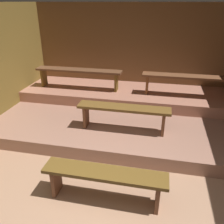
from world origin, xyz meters
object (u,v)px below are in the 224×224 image
object	(u,v)px
bench_floor_center	(105,177)
bench_lower_center	(124,111)
bench_middle_left	(79,73)
bench_middle_right	(190,79)

from	to	relation	value
bench_floor_center	bench_lower_center	bearing A→B (deg)	90.32
bench_floor_center	bench_middle_left	world-z (taller)	bench_middle_left
bench_middle_left	bench_middle_right	xyz separation A→B (m)	(2.62, 0.00, 0.00)
bench_middle_left	bench_middle_right	world-z (taller)	same
bench_floor_center	bench_middle_right	distance (m)	3.25
bench_floor_center	bench_middle_right	bearing A→B (deg)	67.06
bench_floor_center	bench_lower_center	size ratio (longest dim) A/B	0.96
bench_floor_center	bench_middle_right	world-z (taller)	bench_middle_right
bench_floor_center	bench_lower_center	xyz separation A→B (m)	(-0.01, 1.53, 0.25)
bench_lower_center	bench_middle_left	distance (m)	1.98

